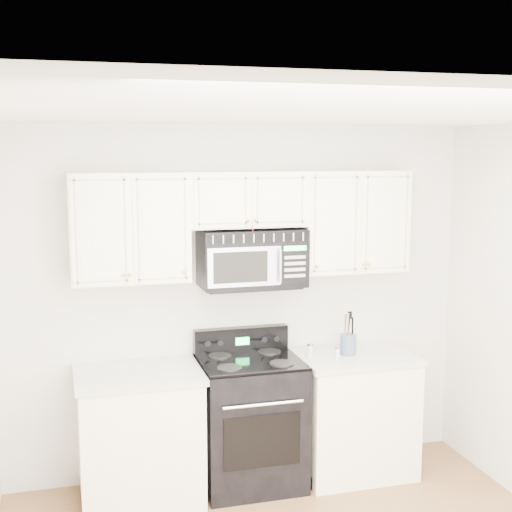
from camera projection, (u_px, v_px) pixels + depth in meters
name	position (u px, v px, depth m)	size (l,w,h in m)	color
room	(324.00, 370.00, 3.66)	(3.51, 3.51, 2.61)	brown
base_cabinet_left	(140.00, 440.00, 4.94)	(0.86, 0.65, 0.92)	white
base_cabinet_right	(353.00, 417.00, 5.37)	(0.86, 0.65, 0.92)	white
range	(250.00, 420.00, 5.16)	(0.71, 0.65, 1.11)	black
upper_cabinets	(245.00, 219.00, 5.07)	(2.44, 0.37, 0.75)	white
microwave	(252.00, 258.00, 5.10)	(0.75, 0.42, 0.41)	black
utensil_crock	(348.00, 343.00, 5.26)	(0.12, 0.12, 0.32)	#41546C
shaker_salt	(310.00, 350.00, 5.20)	(0.04, 0.04, 0.10)	silver
shaker_pepper	(337.00, 353.00, 5.16)	(0.04, 0.04, 0.09)	silver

